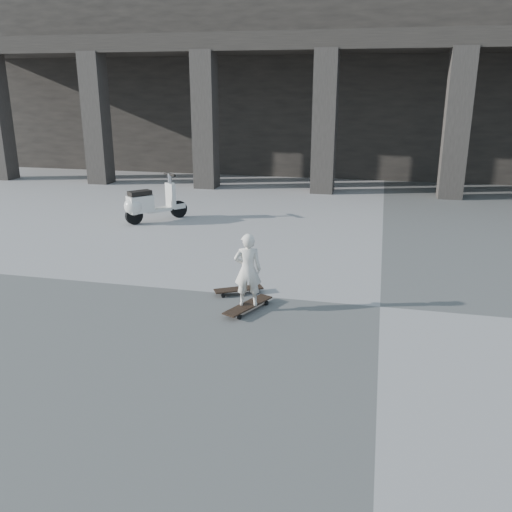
% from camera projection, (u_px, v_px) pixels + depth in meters
% --- Properties ---
extents(ground, '(90.00, 90.00, 0.00)m').
position_uv_depth(ground, '(380.00, 307.00, 7.74)').
color(ground, '#525250').
rests_on(ground, ground).
extents(colonnade, '(28.00, 8.82, 6.00)m').
position_uv_depth(colonnade, '(391.00, 85.00, 19.61)').
color(colonnade, black).
rests_on(colonnade, ground).
extents(longboard, '(0.55, 0.90, 0.09)m').
position_uv_depth(longboard, '(248.00, 306.00, 7.59)').
color(longboard, black).
rests_on(longboard, ground).
extents(skateboard_spare, '(0.73, 0.53, 0.09)m').
position_uv_depth(skateboard_spare, '(239.00, 290.00, 8.20)').
color(skateboard_spare, black).
rests_on(skateboard_spare, ground).
extents(child, '(0.42, 0.32, 1.03)m').
position_uv_depth(child, '(248.00, 270.00, 7.43)').
color(child, silver).
rests_on(child, longboard).
extents(scooter, '(1.12, 1.27, 1.08)m').
position_uv_depth(scooter, '(146.00, 204.00, 12.36)').
color(scooter, black).
rests_on(scooter, ground).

